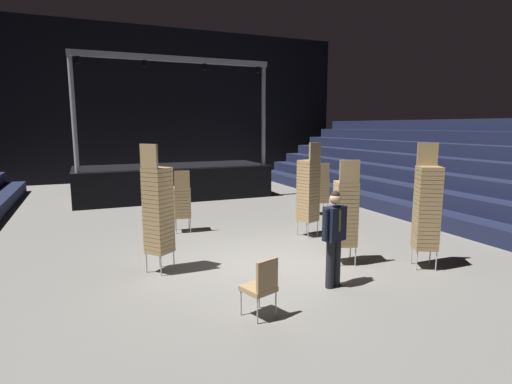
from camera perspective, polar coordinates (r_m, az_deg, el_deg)
The scene contains 12 objects.
ground_plane at distance 8.77m, azimuth 0.35°, elevation -10.38°, with size 22.00×30.00×0.10m, color slate.
arena_end_wall at distance 22.86m, azimuth -14.88°, elevation 11.72°, with size 22.00×0.30×8.00m, color black.
bleacher_bank_right at distance 14.51m, azimuth 30.64°, elevation 2.74°, with size 5.25×24.00×3.15m.
stage_riser at distance 17.03m, azimuth -11.59°, elevation 1.68°, with size 7.54×3.04×5.39m.
man_with_tie at distance 7.45m, azimuth 10.90°, elevation -5.66°, with size 0.57×0.34×1.77m.
chair_stack_front_left at distance 13.53m, azimuth 9.03°, elevation 0.47°, with size 0.52×0.52×1.71m.
chair_stack_front_right at distance 8.94m, azimuth 22.78°, elevation -1.91°, with size 0.60×0.60×2.56m.
chair_stack_mid_left at distance 8.24m, azimuth -13.53°, elevation -2.34°, with size 0.62×0.62×2.56m.
chair_stack_mid_right at distance 10.78m, azimuth 7.33°, elevation 0.31°, with size 0.56×0.56×2.48m.
chair_stack_mid_centre at distance 8.73m, azimuth 12.40°, elevation -2.78°, with size 0.56×0.56×2.22m.
chair_stack_rear_left at distance 11.34m, azimuth -10.29°, elevation -1.25°, with size 0.50×0.50×1.71m.
loose_chair_near_man at distance 6.31m, azimuth 0.77°, elevation -12.74°, with size 0.56×0.56×0.95m.
Camera 1 is at (-3.24, -7.60, 2.90)m, focal length 28.63 mm.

